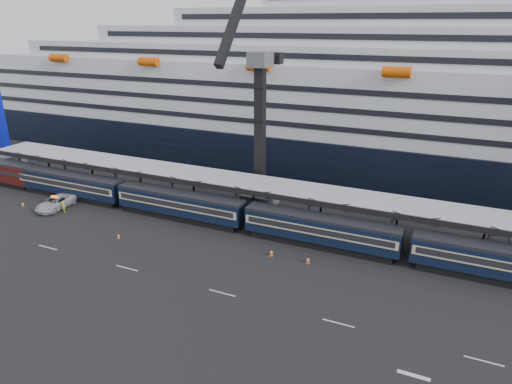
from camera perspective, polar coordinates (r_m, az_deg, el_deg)
ground at (r=46.75m, az=13.98°, el=-13.56°), size 260.00×260.00×0.00m
lane_markings at (r=42.27m, az=24.01°, el=-19.07°), size 111.00×4.27×0.02m
train at (r=54.97m, az=11.43°, el=-5.25°), size 133.05×3.00×4.05m
canopy at (r=56.74m, az=17.16°, el=-1.58°), size 130.00×6.25×5.53m
cruise_ship at (r=85.92m, az=20.00°, el=10.39°), size 214.09×28.84×34.00m
crane_dark_near at (r=64.11m, az=0.35°, el=8.12°), size 4.50×17.75×35.08m
pickup_truck at (r=72.76m, az=-23.78°, el=-1.24°), size 3.62×6.65×1.77m
worker at (r=70.98m, az=-22.90°, el=-1.67°), size 0.74×0.67×1.70m
traffic_cone_a at (r=75.89m, az=-27.14°, el=-1.34°), size 0.37×0.37×0.74m
traffic_cone_b at (r=60.36m, az=-16.81°, el=-5.27°), size 0.35×0.35×0.70m
traffic_cone_c at (r=53.74m, az=1.93°, el=-7.57°), size 0.43×0.43×0.85m
traffic_cone_d at (r=52.51m, az=6.52°, el=-8.44°), size 0.42×0.42×0.84m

